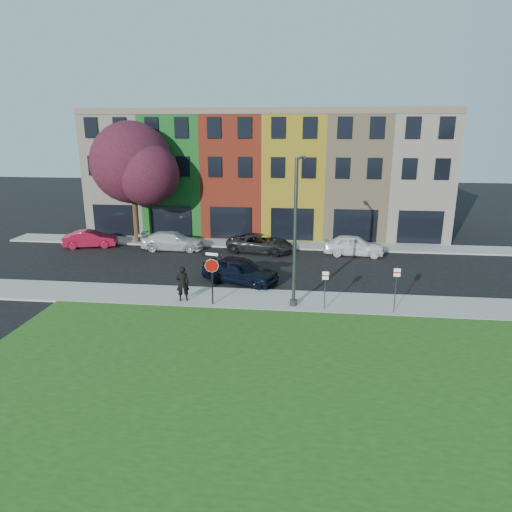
# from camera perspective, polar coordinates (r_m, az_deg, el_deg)

# --- Properties ---
(ground) EXTENTS (120.00, 120.00, 0.00)m
(ground) POSITION_cam_1_polar(r_m,az_deg,el_deg) (21.98, 2.84, -8.58)
(ground) COLOR black
(ground) RESTS_ON ground
(sidewalk_near) EXTENTS (40.00, 3.00, 0.12)m
(sidewalk_near) POSITION_cam_1_polar(r_m,az_deg,el_deg) (24.70, 7.96, -5.73)
(sidewalk_near) COLOR gray
(sidewalk_near) RESTS_ON ground
(sidewalk_far) EXTENTS (40.00, 2.40, 0.12)m
(sidewalk_far) POSITION_cam_1_polar(r_m,az_deg,el_deg) (36.36, -0.33, 1.52)
(sidewalk_far) COLOR gray
(sidewalk_far) RESTS_ON ground
(grass_park) EXTENTS (40.00, 16.00, 0.10)m
(grass_park) POSITION_cam_1_polar(r_m,az_deg,el_deg) (17.99, 28.95, -16.53)
(grass_park) COLOR #234814
(grass_park) RESTS_ON ground
(rowhouse_block) EXTENTS (30.00, 10.12, 10.00)m
(rowhouse_block) POSITION_cam_1_polar(r_m,az_deg,el_deg) (41.52, 1.38, 10.23)
(rowhouse_block) COLOR #BCB29C
(rowhouse_block) RESTS_ON ground
(stop_sign) EXTENTS (1.03, 0.30, 2.90)m
(stop_sign) POSITION_cam_1_polar(r_m,az_deg,el_deg) (23.46, -5.56, -1.31)
(stop_sign) COLOR black
(stop_sign) RESTS_ON sidewalk_near
(man) EXTENTS (0.95, 0.84, 1.91)m
(man) POSITION_cam_1_polar(r_m,az_deg,el_deg) (24.52, -9.16, -3.41)
(man) COLOR black
(man) RESTS_ON sidewalk_near
(sedan_near) EXTENTS (5.02, 5.94, 1.59)m
(sedan_near) POSITION_cam_1_polar(r_m,az_deg,el_deg) (27.31, -1.99, -1.81)
(sedan_near) COLOR black
(sedan_near) RESTS_ON ground
(parked_car_red) EXTENTS (3.45, 4.72, 1.32)m
(parked_car_red) POSITION_cam_1_polar(r_m,az_deg,el_deg) (37.76, -20.01, 2.03)
(parked_car_red) COLOR maroon
(parked_car_red) RESTS_ON ground
(parked_car_silver) EXTENTS (2.43, 4.96, 1.38)m
(parked_car_silver) POSITION_cam_1_polar(r_m,az_deg,el_deg) (35.32, -10.39, 1.88)
(parked_car_silver) COLOR silver
(parked_car_silver) RESTS_ON ground
(parked_car_dark) EXTENTS (3.93, 5.68, 1.36)m
(parked_car_dark) POSITION_cam_1_polar(r_m,az_deg,el_deg) (34.02, 0.51, 1.59)
(parked_car_dark) COLOR black
(parked_car_dark) RESTS_ON ground
(parked_car_white) EXTENTS (2.25, 4.57, 1.49)m
(parked_car_white) POSITION_cam_1_polar(r_m,az_deg,el_deg) (33.99, 12.15, 1.32)
(parked_car_white) COLOR white
(parked_car_white) RESTS_ON ground
(street_lamp) EXTENTS (0.60, 2.57, 7.56)m
(street_lamp) POSITION_cam_1_polar(r_m,az_deg,el_deg) (23.05, 4.98, 2.89)
(street_lamp) COLOR #424447
(street_lamp) RESTS_ON sidewalk_near
(parking_sign_a) EXTENTS (0.32, 0.08, 2.09)m
(parking_sign_a) POSITION_cam_1_polar(r_m,az_deg,el_deg) (23.22, 8.64, -3.57)
(parking_sign_a) COLOR #424447
(parking_sign_a) RESTS_ON sidewalk_near
(parking_sign_b) EXTENTS (0.32, 0.09, 2.44)m
(parking_sign_b) POSITION_cam_1_polar(r_m,az_deg,el_deg) (23.53, 17.11, -3.36)
(parking_sign_b) COLOR #424447
(parking_sign_b) RESTS_ON sidewalk_near
(tree_purple) EXTENTS (7.53, 6.59, 9.42)m
(tree_purple) POSITION_cam_1_polar(r_m,az_deg,el_deg) (37.16, -15.04, 10.97)
(tree_purple) COLOR #301E10
(tree_purple) RESTS_ON sidewalk_far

